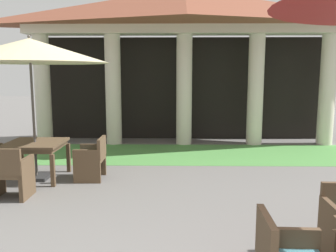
{
  "coord_description": "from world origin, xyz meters",
  "views": [
    {
      "loc": [
        -0.29,
        -1.27,
        2.01
      ],
      "look_at": [
        -0.38,
        4.26,
        1.18
      ],
      "focal_mm": 37.65,
      "sensor_mm": 36.0,
      "label": 1
    }
  ],
  "objects_px": {
    "patio_table_mid_left": "(35,147)",
    "patio_umbrella_mid_left": "(30,51)",
    "patio_chair_mid_left_south": "(10,174)",
    "patio_chair_mid_left_east": "(92,159)"
  },
  "relations": [
    {
      "from": "patio_table_mid_left",
      "to": "patio_umbrella_mid_left",
      "type": "xyz_separation_m",
      "value": [
        -0.0,
        0.0,
        1.79
      ]
    },
    {
      "from": "patio_chair_mid_left_south",
      "to": "patio_umbrella_mid_left",
      "type": "bearing_deg",
      "value": 90.0
    },
    {
      "from": "patio_umbrella_mid_left",
      "to": "patio_chair_mid_left_east",
      "type": "xyz_separation_m",
      "value": [
        1.08,
        0.01,
        -2.03
      ]
    },
    {
      "from": "patio_table_mid_left",
      "to": "patio_chair_mid_left_south",
      "type": "distance_m",
      "value": 1.1
    },
    {
      "from": "patio_table_mid_left",
      "to": "patio_umbrella_mid_left",
      "type": "distance_m",
      "value": 1.79
    },
    {
      "from": "patio_table_mid_left",
      "to": "patio_umbrella_mid_left",
      "type": "bearing_deg",
      "value": 126.87
    },
    {
      "from": "patio_chair_mid_left_east",
      "to": "patio_umbrella_mid_left",
      "type": "bearing_deg",
      "value": 90.0
    },
    {
      "from": "patio_umbrella_mid_left",
      "to": "patio_chair_mid_left_south",
      "type": "distance_m",
      "value": 2.28
    },
    {
      "from": "patio_chair_mid_left_east",
      "to": "patio_table_mid_left",
      "type": "bearing_deg",
      "value": 90.0
    },
    {
      "from": "patio_umbrella_mid_left",
      "to": "patio_chair_mid_left_south",
      "type": "relative_size",
      "value": 3.36
    }
  ]
}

